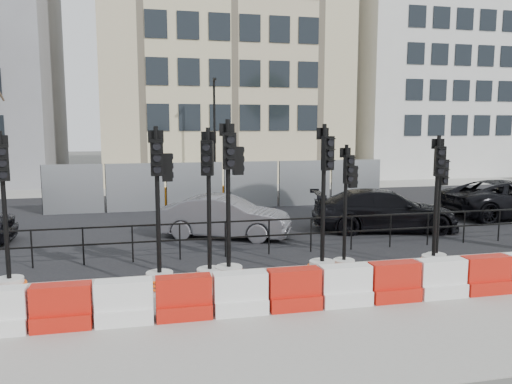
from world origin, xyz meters
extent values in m
plane|color=#51514C|center=(0.00, 0.00, 0.00)|extent=(120.00, 120.00, 0.00)
cube|color=gray|center=(0.00, -3.00, 0.01)|extent=(40.00, 6.00, 0.02)
cube|color=black|center=(0.00, 7.00, 0.01)|extent=(40.00, 14.00, 0.03)
cube|color=gray|center=(0.00, 16.00, 0.01)|extent=(40.00, 4.00, 0.02)
cube|color=#BEAC8B|center=(2.00, 22.00, 9.00)|extent=(15.00, 10.00, 18.00)
cube|color=silver|center=(17.00, 22.00, 8.00)|extent=(12.00, 9.00, 16.00)
cylinder|color=black|center=(-6.00, 1.20, 0.50)|extent=(0.04, 0.04, 1.00)
cylinder|color=black|center=(-4.80, 1.20, 0.50)|extent=(0.04, 0.04, 1.00)
cylinder|color=black|center=(-3.60, 1.20, 0.50)|extent=(0.04, 0.04, 1.00)
cylinder|color=black|center=(-2.40, 1.20, 0.50)|extent=(0.04, 0.04, 1.00)
cylinder|color=black|center=(-1.20, 1.20, 0.50)|extent=(0.04, 0.04, 1.00)
cylinder|color=black|center=(0.00, 1.20, 0.50)|extent=(0.04, 0.04, 1.00)
cylinder|color=black|center=(1.20, 1.20, 0.50)|extent=(0.04, 0.04, 1.00)
cylinder|color=black|center=(2.40, 1.20, 0.50)|extent=(0.04, 0.04, 1.00)
cylinder|color=black|center=(3.60, 1.20, 0.50)|extent=(0.04, 0.04, 1.00)
cylinder|color=black|center=(4.80, 1.20, 0.50)|extent=(0.04, 0.04, 1.00)
cylinder|color=black|center=(6.00, 1.20, 0.50)|extent=(0.04, 0.04, 1.00)
cylinder|color=black|center=(7.20, 1.20, 0.50)|extent=(0.04, 0.04, 1.00)
cube|color=black|center=(0.00, 1.20, 0.98)|extent=(18.00, 0.04, 0.04)
cube|color=black|center=(0.00, 1.20, 0.55)|extent=(18.00, 0.04, 0.04)
cube|color=#919599|center=(-6.00, 9.00, 1.00)|extent=(2.30, 0.05, 2.00)
cylinder|color=black|center=(-7.15, 9.00, 1.00)|extent=(0.05, 0.05, 2.00)
cube|color=#919599|center=(-3.60, 9.00, 1.00)|extent=(2.30, 0.05, 2.00)
cylinder|color=black|center=(-4.75, 9.00, 1.00)|extent=(0.05, 0.05, 2.00)
cube|color=#919599|center=(-1.20, 9.00, 1.00)|extent=(2.30, 0.05, 2.00)
cylinder|color=black|center=(-2.35, 9.00, 1.00)|extent=(0.05, 0.05, 2.00)
cube|color=#919599|center=(1.20, 9.00, 1.00)|extent=(2.30, 0.05, 2.00)
cylinder|color=black|center=(0.05, 9.00, 1.00)|extent=(0.05, 0.05, 2.00)
cube|color=#919599|center=(3.60, 9.00, 1.00)|extent=(2.30, 0.05, 2.00)
cylinder|color=black|center=(2.45, 9.00, 1.00)|extent=(0.05, 0.05, 2.00)
cube|color=#919599|center=(6.00, 9.00, 1.00)|extent=(2.30, 0.05, 2.00)
cylinder|color=black|center=(4.85, 9.00, 1.00)|extent=(0.05, 0.05, 2.00)
cube|color=orange|center=(-4.00, 10.50, 0.40)|extent=(1.00, 0.40, 0.80)
cube|color=orange|center=(-2.00, 10.50, 0.40)|extent=(1.00, 0.40, 0.80)
cube|color=orange|center=(0.00, 10.50, 0.40)|extent=(1.00, 0.40, 0.80)
cube|color=orange|center=(2.00, 10.50, 0.40)|extent=(1.00, 0.40, 0.80)
cube|color=orange|center=(4.00, 10.50, 0.40)|extent=(1.00, 0.40, 0.80)
cube|color=orange|center=(6.00, 10.50, 0.40)|extent=(1.00, 0.40, 0.80)
cylinder|color=black|center=(0.50, 15.00, 3.00)|extent=(0.12, 0.12, 6.00)
cube|color=black|center=(0.50, 14.75, 5.90)|extent=(0.12, 0.50, 0.12)
cube|color=red|center=(-4.72, -2.80, 0.15)|extent=(1.00, 0.50, 0.30)
cube|color=red|center=(-4.72, -2.80, 0.55)|extent=(1.00, 0.35, 0.50)
cube|color=white|center=(-3.67, -2.80, 0.15)|extent=(1.00, 0.50, 0.30)
cube|color=white|center=(-3.67, -2.80, 0.55)|extent=(1.00, 0.35, 0.50)
cube|color=red|center=(-2.62, -2.80, 0.15)|extent=(1.00, 0.50, 0.30)
cube|color=red|center=(-2.62, -2.80, 0.55)|extent=(1.00, 0.35, 0.50)
cube|color=white|center=(-1.58, -2.80, 0.15)|extent=(1.00, 0.50, 0.30)
cube|color=white|center=(-1.58, -2.80, 0.55)|extent=(1.00, 0.35, 0.50)
cube|color=red|center=(-0.52, -2.80, 0.15)|extent=(1.00, 0.50, 0.30)
cube|color=red|center=(-0.52, -2.80, 0.55)|extent=(1.00, 0.35, 0.50)
cube|color=white|center=(0.53, -2.80, 0.15)|extent=(1.00, 0.50, 0.30)
cube|color=white|center=(0.53, -2.80, 0.55)|extent=(1.00, 0.35, 0.50)
cube|color=red|center=(1.58, -2.80, 0.15)|extent=(1.00, 0.50, 0.30)
cube|color=red|center=(1.58, -2.80, 0.55)|extent=(1.00, 0.35, 0.50)
cube|color=white|center=(2.63, -2.80, 0.15)|extent=(1.00, 0.50, 0.30)
cube|color=white|center=(2.63, -2.80, 0.55)|extent=(1.00, 0.35, 0.50)
cube|color=red|center=(3.67, -2.80, 0.15)|extent=(1.00, 0.50, 0.30)
cube|color=red|center=(3.67, -2.80, 0.55)|extent=(1.00, 0.35, 0.50)
cylinder|color=beige|center=(-6.02, -0.87, 0.21)|extent=(0.56, 0.56, 0.41)
torus|color=#FF570D|center=(-6.02, -0.87, 0.12)|extent=(0.67, 0.67, 0.05)
torus|color=#FF570D|center=(-6.02, -0.87, 0.21)|extent=(0.67, 0.67, 0.05)
torus|color=#FF570D|center=(-6.02, -0.87, 0.29)|extent=(0.67, 0.67, 0.05)
cylinder|color=black|center=(-6.02, -0.87, 1.86)|extent=(0.09, 0.09, 3.10)
cube|color=black|center=(-5.98, -0.99, 2.79)|extent=(0.28, 0.22, 0.72)
cylinder|color=black|center=(-5.96, -1.07, 2.56)|extent=(0.16, 0.10, 0.15)
cylinder|color=black|center=(-5.96, -1.07, 2.79)|extent=(0.16, 0.10, 0.15)
cylinder|color=black|center=(-5.96, -1.07, 3.01)|extent=(0.16, 0.10, 0.15)
cube|color=black|center=(-6.04, -0.82, 3.20)|extent=(0.30, 0.13, 0.25)
cylinder|color=beige|center=(-3.00, -1.17, 0.21)|extent=(0.57, 0.57, 0.42)
torus|color=#FF570D|center=(-3.00, -1.17, 0.13)|extent=(0.69, 0.69, 0.05)
torus|color=#FF570D|center=(-3.00, -1.17, 0.21)|extent=(0.69, 0.69, 0.05)
torus|color=#FF570D|center=(-3.00, -1.17, 0.30)|extent=(0.69, 0.69, 0.05)
cylinder|color=black|center=(-3.00, -1.17, 1.91)|extent=(0.10, 0.10, 3.18)
cube|color=black|center=(-3.00, -1.30, 2.86)|extent=(0.26, 0.15, 0.74)
cylinder|color=black|center=(-3.00, -1.39, 2.63)|extent=(0.16, 0.06, 0.16)
cylinder|color=black|center=(-3.00, -1.39, 2.86)|extent=(0.16, 0.06, 0.16)
cylinder|color=black|center=(-3.00, -1.39, 3.10)|extent=(0.16, 0.06, 0.16)
cube|color=black|center=(-3.01, -1.11, 3.29)|extent=(0.32, 0.04, 0.25)
cube|color=black|center=(-2.79, -1.17, 2.65)|extent=(0.22, 0.14, 0.58)
cylinder|color=beige|center=(-1.93, -1.14, 0.21)|extent=(0.57, 0.57, 0.42)
torus|color=#FF570D|center=(-1.93, -1.14, 0.13)|extent=(0.68, 0.68, 0.05)
torus|color=#FF570D|center=(-1.93, -1.14, 0.21)|extent=(0.68, 0.68, 0.05)
torus|color=#FF570D|center=(-1.93, -1.14, 0.29)|extent=(0.68, 0.68, 0.05)
cylinder|color=black|center=(-1.93, -1.14, 1.89)|extent=(0.09, 0.09, 3.16)
cube|color=black|center=(-1.97, -1.26, 2.84)|extent=(0.29, 0.22, 0.74)
cylinder|color=black|center=(-1.99, -1.34, 2.61)|extent=(0.17, 0.10, 0.16)
cylinder|color=black|center=(-1.99, -1.34, 2.84)|extent=(0.17, 0.10, 0.16)
cylinder|color=black|center=(-1.99, -1.34, 3.07)|extent=(0.17, 0.10, 0.16)
cube|color=black|center=(-1.91, -1.08, 3.26)|extent=(0.31, 0.13, 0.25)
cylinder|color=beige|center=(-1.51, -1.12, 0.22)|extent=(0.60, 0.60, 0.44)
torus|color=#FF570D|center=(-1.51, -1.12, 0.13)|extent=(0.72, 0.72, 0.06)
torus|color=#FF570D|center=(-1.51, -1.12, 0.22)|extent=(0.72, 0.72, 0.06)
torus|color=#FF570D|center=(-1.51, -1.12, 0.31)|extent=(0.72, 0.72, 0.06)
cylinder|color=black|center=(-1.51, -1.12, 1.99)|extent=(0.10, 0.10, 3.31)
cube|color=black|center=(-1.49, -1.26, 2.98)|extent=(0.28, 0.18, 0.77)
cylinder|color=black|center=(-1.48, -1.34, 2.74)|extent=(0.17, 0.07, 0.17)
cylinder|color=black|center=(-1.48, -1.34, 2.98)|extent=(0.17, 0.07, 0.17)
cylinder|color=black|center=(-1.48, -1.34, 3.22)|extent=(0.17, 0.07, 0.17)
cube|color=black|center=(-1.51, -1.06, 3.42)|extent=(0.33, 0.06, 0.27)
cube|color=black|center=(-1.29, -1.10, 2.76)|extent=(0.23, 0.16, 0.61)
cylinder|color=beige|center=(0.67, -1.13, 0.22)|extent=(0.58, 0.58, 0.43)
torus|color=#FF570D|center=(0.67, -1.13, 0.13)|extent=(0.70, 0.70, 0.05)
torus|color=#FF570D|center=(0.67, -1.13, 0.22)|extent=(0.70, 0.70, 0.05)
torus|color=#FF570D|center=(0.67, -1.13, 0.30)|extent=(0.70, 0.70, 0.05)
cylinder|color=black|center=(0.67, -1.13, 1.94)|extent=(0.10, 0.10, 3.23)
cube|color=black|center=(0.71, -1.25, 2.91)|extent=(0.29, 0.22, 0.75)
cylinder|color=black|center=(0.73, -1.33, 2.67)|extent=(0.17, 0.10, 0.16)
cylinder|color=black|center=(0.73, -1.33, 2.91)|extent=(0.17, 0.10, 0.16)
cylinder|color=black|center=(0.73, -1.33, 3.14)|extent=(0.17, 0.10, 0.16)
cube|color=black|center=(0.65, -1.06, 3.34)|extent=(0.32, 0.13, 0.26)
cylinder|color=beige|center=(1.28, -0.93, 0.19)|extent=(0.50, 0.50, 0.37)
torus|color=#FF570D|center=(1.28, -0.93, 0.11)|extent=(0.61, 0.61, 0.05)
torus|color=#FF570D|center=(1.28, -0.93, 0.19)|extent=(0.61, 0.61, 0.05)
torus|color=#FF570D|center=(1.28, -0.93, 0.26)|extent=(0.61, 0.61, 0.05)
cylinder|color=black|center=(1.28, -0.93, 1.68)|extent=(0.08, 0.08, 2.80)
cube|color=black|center=(1.30, -1.05, 2.52)|extent=(0.24, 0.16, 0.65)
cylinder|color=black|center=(1.31, -1.12, 2.31)|extent=(0.15, 0.07, 0.14)
cylinder|color=black|center=(1.31, -1.12, 2.52)|extent=(0.15, 0.07, 0.14)
cylinder|color=black|center=(1.31, -1.12, 2.73)|extent=(0.15, 0.07, 0.14)
cube|color=black|center=(1.27, -0.88, 2.89)|extent=(0.28, 0.07, 0.22)
cube|color=black|center=(1.47, -0.91, 2.33)|extent=(0.20, 0.15, 0.51)
cylinder|color=beige|center=(3.75, -0.88, 0.18)|extent=(0.48, 0.48, 0.35)
torus|color=#FF570D|center=(3.75, -0.88, 0.11)|extent=(0.58, 0.58, 0.04)
torus|color=#FF570D|center=(3.75, -0.88, 0.18)|extent=(0.58, 0.58, 0.04)
torus|color=#FF570D|center=(3.75, -0.88, 0.25)|extent=(0.58, 0.58, 0.04)
cylinder|color=black|center=(3.75, -0.88, 1.60)|extent=(0.08, 0.08, 2.66)
cube|color=black|center=(3.77, -0.99, 2.39)|extent=(0.23, 0.16, 0.62)
cylinder|color=black|center=(3.78, -1.06, 2.20)|extent=(0.14, 0.07, 0.13)
cylinder|color=black|center=(3.78, -1.06, 2.39)|extent=(0.14, 0.07, 0.13)
cylinder|color=black|center=(3.78, -1.06, 2.59)|extent=(0.14, 0.07, 0.13)
cube|color=black|center=(3.75, -0.83, 2.75)|extent=(0.27, 0.07, 0.21)
cylinder|color=beige|center=(3.50, -1.16, 0.20)|extent=(0.54, 0.54, 0.40)
torus|color=#FF570D|center=(3.50, -1.16, 0.12)|extent=(0.65, 0.65, 0.05)
torus|color=#FF570D|center=(3.50, -1.16, 0.20)|extent=(0.65, 0.65, 0.05)
torus|color=#FF570D|center=(3.50, -1.16, 0.28)|extent=(0.65, 0.65, 0.05)
cylinder|color=black|center=(3.50, -1.16, 1.79)|extent=(0.09, 0.09, 2.99)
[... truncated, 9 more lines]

